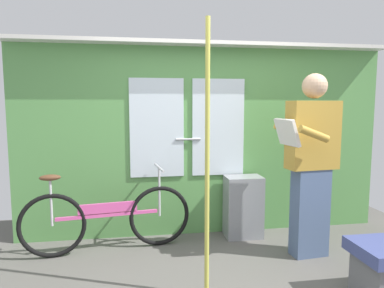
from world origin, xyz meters
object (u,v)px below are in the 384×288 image
passenger_reading_newspaper (311,161)px  trash_bin_by_wall (243,207)px  bicycle_near_door (107,218)px  handrail_pole (207,162)px

passenger_reading_newspaper → trash_bin_by_wall: passenger_reading_newspaper is taller
bicycle_near_door → trash_bin_by_wall: (1.50, 0.18, -0.00)m
passenger_reading_newspaper → bicycle_near_door: bearing=-17.5°
trash_bin_by_wall → handrail_pole: (-0.65, -1.16, 0.72)m
bicycle_near_door → trash_bin_by_wall: 1.51m
bicycle_near_door → passenger_reading_newspaper: 2.12m
passenger_reading_newspaper → handrail_pole: bearing=20.5°
bicycle_near_door → trash_bin_by_wall: bearing=-1.0°
passenger_reading_newspaper → handrail_pole: handrail_pole is taller
bicycle_near_door → handrail_pole: size_ratio=0.80×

